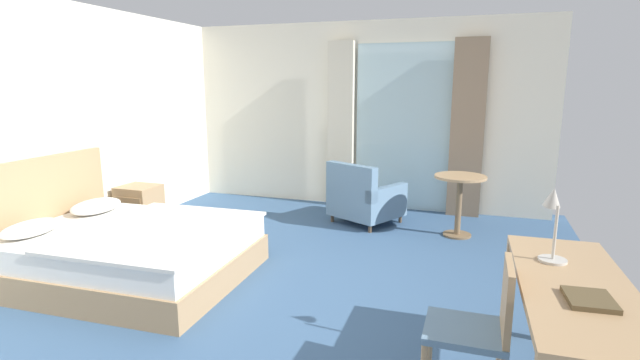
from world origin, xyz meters
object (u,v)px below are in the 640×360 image
closed_book (590,300)px  desk_chair (480,324)px  nightstand (140,208)px  armchair_by_window (364,199)px  bed (126,249)px  desk_lamp (553,215)px  writing_desk (574,299)px  round_cafe_table (459,192)px

closed_book → desk_chair: bearing=158.7°
nightstand → armchair_by_window: size_ratio=0.55×
closed_book → armchair_by_window: size_ratio=0.23×
bed → desk_chair: (3.16, -0.85, 0.21)m
desk_lamp → closed_book: size_ratio=1.87×
bed → desk_chair: size_ratio=2.52×
writing_desk → desk_lamp: bearing=104.4°
desk_chair → armchair_by_window: bearing=113.7°
desk_chair → armchair_by_window: 3.60m
writing_desk → armchair_by_window: bearing=120.7°
nightstand → writing_desk: (4.50, -2.05, 0.39)m
nightstand → desk_lamp: desk_lamp is taller
armchair_by_window → round_cafe_table: size_ratio=1.38×
desk_lamp → round_cafe_table: (-0.62, 2.69, -0.50)m
writing_desk → closed_book: 0.25m
writing_desk → nightstand: bearing=155.5°
bed → desk_chair: bearing=-15.1°
desk_lamp → armchair_by_window: (-1.82, 2.86, -0.71)m
writing_desk → armchair_by_window: 3.75m
desk_chair → round_cafe_table: (-0.24, 3.12, 0.06)m
bed → nightstand: bearing=124.3°
nightstand → closed_book: 5.09m
nightstand → desk_lamp: bearing=-21.0°
nightstand → desk_chair: 4.57m
writing_desk → armchair_by_window: (-1.91, 3.21, -0.34)m
desk_chair → round_cafe_table: desk_chair is taller
bed → nightstand: (-0.87, 1.28, 0.01)m
nightstand → round_cafe_table: 3.93m
round_cafe_table → desk_lamp: bearing=-77.0°
round_cafe_table → nightstand: bearing=-165.3°
desk_chair → closed_book: bearing=-16.7°
writing_desk → round_cafe_table: writing_desk is taller
desk_chair → desk_lamp: size_ratio=1.91×
writing_desk → desk_lamp: size_ratio=3.48×
writing_desk → closed_book: closed_book is taller
desk_lamp → nightstand: bearing=159.0°
nightstand → bed: bearing=-55.7°
desk_chair → closed_book: (0.49, -0.15, 0.29)m
desk_chair → desk_lamp: (0.38, 0.43, 0.55)m
writing_desk → closed_book: size_ratio=6.50×
bed → desk_lamp: desk_lamp is taller
nightstand → desk_lamp: (4.41, -1.69, 0.76)m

